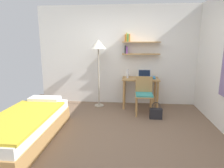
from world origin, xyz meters
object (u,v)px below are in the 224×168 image
object	(u,v)px
laptop	(144,76)
handbag	(156,113)
bed	(26,127)
book_stack	(152,78)
water_bottle	(128,74)
desk	(140,84)
standing_lamp	(98,48)
desk_chair	(144,93)

from	to	relation	value
laptop	handbag	bearing A→B (deg)	-75.61
bed	book_stack	xyz separation A→B (m)	(2.32, 1.94, 0.54)
laptop	water_bottle	world-z (taller)	water_bottle
desk	laptop	world-z (taller)	laptop
bed	standing_lamp	size ratio (longest dim) A/B	1.20
desk	laptop	distance (m)	0.24
handbag	standing_lamp	bearing A→B (deg)	151.33
desk	standing_lamp	world-z (taller)	standing_lamp
water_bottle	desk	bearing A→B (deg)	3.75
bed	desk_chair	bearing A→B (deg)	34.98
laptop	water_bottle	xyz separation A→B (m)	(-0.43, -0.06, 0.06)
desk	desk_chair	size ratio (longest dim) A/B	1.06
desk	handbag	xyz separation A→B (m)	(0.31, -0.80, -0.48)
desk	water_bottle	size ratio (longest dim) A/B	4.04
laptop	book_stack	size ratio (longest dim) A/B	1.35
standing_lamp	laptop	xyz separation A→B (m)	(1.17, 0.08, -0.70)
handbag	laptop	bearing A→B (deg)	104.39
desk	laptop	xyz separation A→B (m)	(0.10, 0.04, 0.21)
desk	book_stack	bearing A→B (deg)	-5.41
water_bottle	book_stack	world-z (taller)	water_bottle
water_bottle	book_stack	bearing A→B (deg)	-0.57
desk	desk_chair	bearing A→B (deg)	-82.83
desk_chair	desk	bearing A→B (deg)	97.17
book_stack	bed	bearing A→B (deg)	-140.09
bed	book_stack	size ratio (longest dim) A/B	8.54
standing_lamp	desk_chair	bearing A→B (deg)	-22.36
bed	book_stack	world-z (taller)	book_stack
bed	laptop	size ratio (longest dim) A/B	6.31
desk	handbag	size ratio (longest dim) A/B	2.44
desk	book_stack	distance (m)	0.34
desk_chair	standing_lamp	size ratio (longest dim) A/B	0.51
bed	handbag	distance (m)	2.62
desk	handbag	bearing A→B (deg)	-68.53
desk_chair	book_stack	size ratio (longest dim) A/B	3.62
bed	desk	world-z (taller)	desk
bed	water_bottle	size ratio (longest dim) A/B	9.04
desk_chair	laptop	size ratio (longest dim) A/B	2.67
desk	book_stack	size ratio (longest dim) A/B	3.82
laptop	handbag	distance (m)	1.10
desk	standing_lamp	size ratio (longest dim) A/B	0.54
bed	water_bottle	xyz separation A→B (m)	(1.70, 1.95, 0.63)
desk	standing_lamp	distance (m)	1.40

